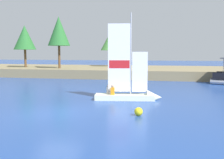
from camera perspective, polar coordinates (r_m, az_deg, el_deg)
The scene contains 7 objects.
ground_plane at distance 15.86m, azimuth -11.45°, elevation -7.01°, with size 200.00×200.00×0.00m, color #234793.
shore_bank at distance 40.76m, azimuth 3.22°, elevation 1.74°, with size 80.00×14.27×1.19m, color #897A56.
shoreline_tree_left at distance 43.89m, azimuth -18.10°, elevation 8.46°, with size 3.38×3.38×6.41m.
shoreline_tree_midleft at distance 39.60m, azimuth -11.27°, elevation 10.04°, with size 3.16×3.16×7.40m.
shoreline_tree_centre at distance 43.94m, azimuth -0.22°, elevation 8.24°, with size 3.38×3.38×5.72m.
sailboat at distance 19.76m, azimuth 4.74°, elevation -2.92°, with size 5.01×1.86×6.66m.
channel_buoy at distance 14.92m, azimuth 5.67°, elevation -6.82°, with size 0.47×0.47×0.47m, color yellow.
Camera 1 is at (6.21, -14.17, 3.49)m, focal length 42.93 mm.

